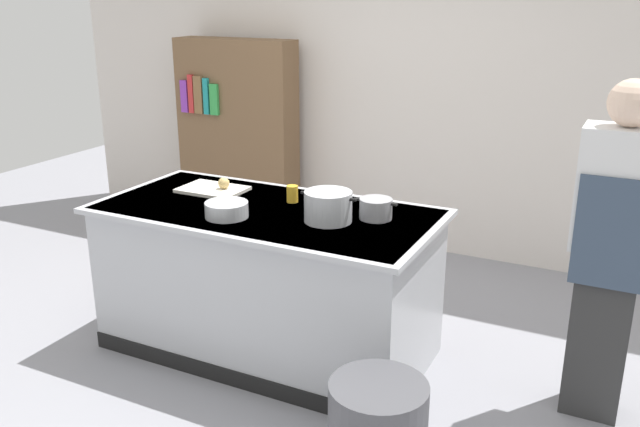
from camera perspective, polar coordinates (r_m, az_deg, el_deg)
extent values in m
plane|color=gray|center=(4.24, -4.32, -11.26)|extent=(10.00, 10.00, 0.00)
cube|color=silver|center=(5.61, 6.55, 12.23)|extent=(6.40, 0.12, 3.00)
cube|color=#B7BABF|center=(4.03, -4.47, -5.70)|extent=(1.90, 0.90, 0.90)
cube|color=#B7BABF|center=(3.88, -4.63, 0.18)|extent=(1.98, 0.98, 0.03)
cube|color=black|center=(3.89, -7.86, -13.53)|extent=(1.90, 0.01, 0.10)
cube|color=silver|center=(4.26, -9.07, 2.02)|extent=(0.40, 0.28, 0.02)
sphere|color=tan|center=(4.22, -8.14, 2.56)|extent=(0.07, 0.07, 0.07)
cylinder|color=#B7BABF|center=(3.63, 0.69, 0.60)|extent=(0.26, 0.26, 0.17)
cube|color=black|center=(3.68, -1.34, 1.78)|extent=(0.04, 0.02, 0.01)
cube|color=black|center=(3.55, 2.80, 1.18)|extent=(0.04, 0.02, 0.01)
cylinder|color=#99999E|center=(3.69, 4.74, 0.41)|extent=(0.18, 0.18, 0.11)
cube|color=black|center=(3.72, 3.26, 1.21)|extent=(0.04, 0.02, 0.01)
cube|color=black|center=(3.65, 6.29, 0.77)|extent=(0.04, 0.02, 0.01)
cylinder|color=#B7BABF|center=(3.75, -7.91, 0.33)|extent=(0.24, 0.24, 0.08)
cylinder|color=yellow|center=(3.97, -2.36, 1.67)|extent=(0.07, 0.07, 0.10)
cube|color=#2F2F2F|center=(3.73, 22.53, -9.31)|extent=(0.28, 0.20, 0.90)
cube|color=silver|center=(3.46, 24.03, 1.80)|extent=(0.38, 0.24, 0.60)
sphere|color=beige|center=(3.38, 24.94, 8.48)|extent=(0.22, 0.22, 0.22)
cube|color=#38475B|center=(3.39, 23.51, -1.64)|extent=(0.34, 0.02, 0.54)
cube|color=brown|center=(6.07, -6.97, 6.45)|extent=(1.10, 0.28, 1.70)
cube|color=purple|center=(6.13, -11.39, 9.70)|extent=(0.07, 0.03, 0.28)
cube|color=red|center=(6.08, -10.84, 9.91)|extent=(0.05, 0.03, 0.33)
cube|color=brown|center=(6.03, -10.25, 9.85)|extent=(0.08, 0.03, 0.32)
cube|color=teal|center=(5.99, -9.60, 9.75)|extent=(0.05, 0.03, 0.31)
cube|color=green|center=(5.94, -8.94, 9.50)|extent=(0.08, 0.03, 0.27)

